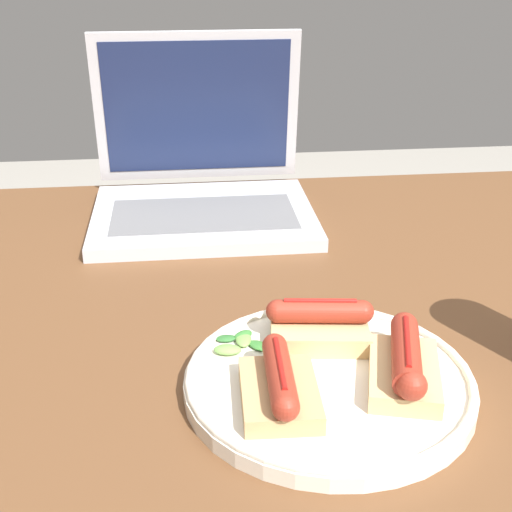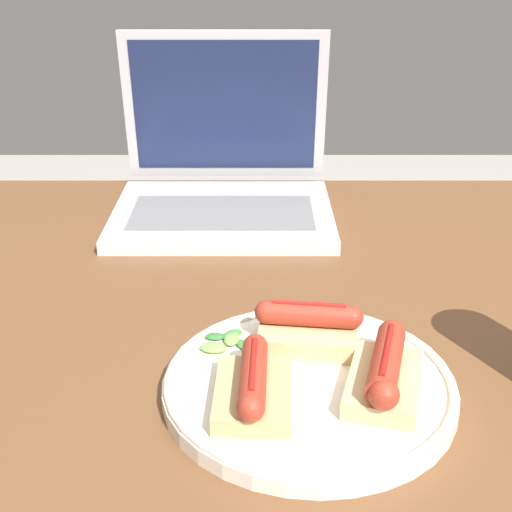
% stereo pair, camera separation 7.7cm
% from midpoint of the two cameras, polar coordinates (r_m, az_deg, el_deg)
% --- Properties ---
extents(desk, '(1.34, 0.87, 0.72)m').
position_cam_midpoint_polar(desk, '(0.84, 4.35, -7.97)').
color(desk, brown).
rests_on(desk, ground_plane).
extents(laptop, '(0.31, 0.28, 0.25)m').
position_cam_midpoint_polar(laptop, '(1.04, -6.49, 5.76)').
color(laptop, '#B7B7BC').
rests_on(laptop, desk).
extents(plate, '(0.26, 0.26, 0.02)m').
position_cam_midpoint_polar(plate, '(0.65, 2.44, -10.07)').
color(plate, silver).
rests_on(plate, desk).
extents(sausage_toast_left, '(0.09, 0.12, 0.05)m').
position_cam_midpoint_polar(sausage_toast_left, '(0.63, 8.44, -8.68)').
color(sausage_toast_left, tan).
rests_on(sausage_toast_left, plate).
extents(sausage_toast_middle, '(0.07, 0.11, 0.04)m').
position_cam_midpoint_polar(sausage_toast_middle, '(0.61, -1.77, -10.48)').
color(sausage_toast_middle, tan).
rests_on(sausage_toast_middle, plate).
extents(sausage_toast_right, '(0.10, 0.08, 0.05)m').
position_cam_midpoint_polar(sausage_toast_right, '(0.69, 1.93, -5.55)').
color(sausage_toast_right, tan).
rests_on(sausage_toast_right, plate).
extents(salad_pile, '(0.06, 0.05, 0.01)m').
position_cam_midpoint_polar(salad_pile, '(0.69, -4.60, -7.02)').
color(salad_pile, '#387A33').
rests_on(salad_pile, plate).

